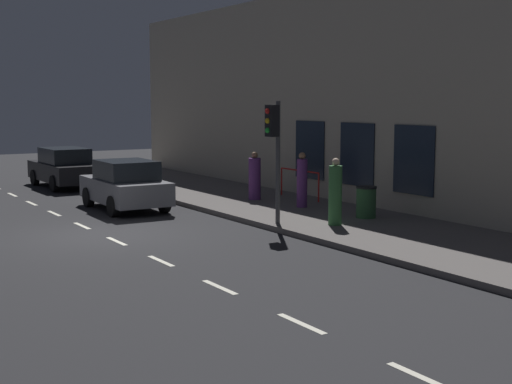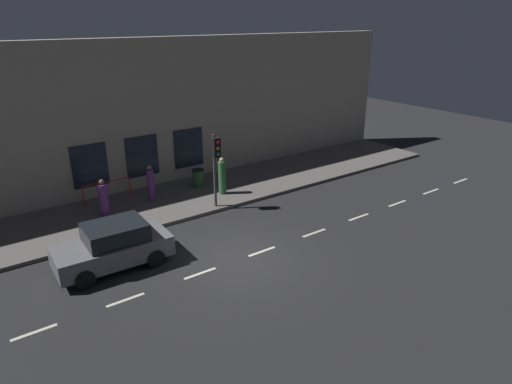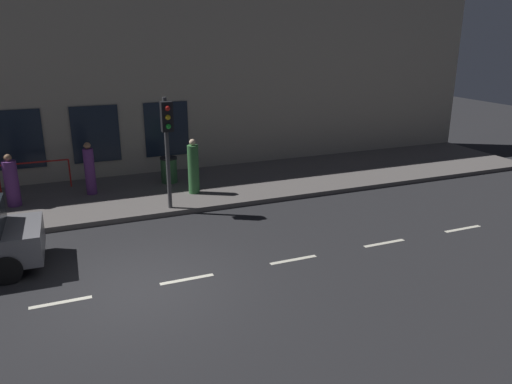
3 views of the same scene
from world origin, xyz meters
name	(u,v)px [view 3 (image 3 of 3)]	position (x,y,z in m)	size (l,w,h in m)	color
ground_plane	(141,288)	(0.00, 0.00, 0.00)	(60.00, 60.00, 0.00)	#232326
sidewalk	(107,198)	(6.25, 0.00, 0.07)	(4.50, 32.00, 0.15)	#5B5654
building_facade	(90,80)	(8.80, 0.00, 3.60)	(0.65, 32.00, 7.21)	#B2A893
lane_centre_line	(187,279)	(0.00, -1.00, 0.00)	(0.12, 27.20, 0.01)	beige
traffic_light	(167,131)	(4.23, -1.63, 2.49)	(0.47, 0.32, 3.29)	#424244
pedestrian_0	(12,183)	(6.33, 2.70, 0.88)	(0.51, 0.51, 1.60)	#5B2D70
pedestrian_1	(90,170)	(6.64, 0.43, 0.95)	(0.38, 0.38, 1.71)	#5B2D70
pedestrian_2	(193,168)	(5.49, -2.69, 0.98)	(0.39, 0.39, 1.79)	#336B38
trash_bin	(169,170)	(6.98, -2.21, 0.60)	(0.58, 0.58, 0.90)	#2D5633
red_railing	(34,169)	(7.74, 2.09, 0.88)	(0.05, 2.20, 0.97)	red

